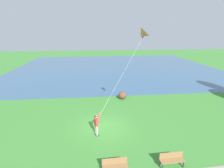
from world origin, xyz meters
TOP-DOWN VIEW (x-y plane):
  - ground_plane at (0.00, 0.00)m, footprint 120.00×120.00m
  - lake_water at (-25.10, 4.00)m, footprint 36.00×44.00m
  - person_kite_flyer at (1.05, -0.56)m, footprint 0.50×0.63m
  - flying_kite at (-0.62, 3.07)m, footprint 2.19×3.60m
  - park_bench_near_walkway at (4.87, 0.44)m, footprint 0.49×1.52m
  - park_bench_far_walkway at (4.74, 3.94)m, footprint 0.49×1.52m
  - lakeside_shrub at (-6.15, 2.66)m, footprint 0.89×1.00m

SIDE VIEW (x-z plane):
  - ground_plane at x=0.00m, z-range 0.00..0.00m
  - lake_water at x=-25.10m, z-range 0.00..0.01m
  - lakeside_shrub at x=-6.15m, z-range 0.00..0.95m
  - park_bench_near_walkway at x=4.87m, z-range 0.07..0.95m
  - park_bench_far_walkway at x=4.74m, z-range 0.07..0.95m
  - person_kite_flyer at x=1.05m, z-range 0.13..1.96m
  - flying_kite at x=-0.62m, z-range 4.50..10.92m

